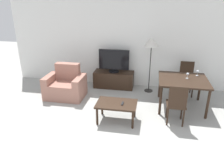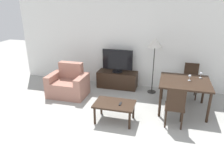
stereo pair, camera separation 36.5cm
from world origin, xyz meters
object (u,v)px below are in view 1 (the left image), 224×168
at_px(dining_chair_near, 177,103).
at_px(wine_glass_left, 188,74).
at_px(floor_lamp, 152,44).
at_px(wine_glass_center, 198,72).
at_px(coffee_table, 117,105).
at_px(dining_chair_far, 186,77).
at_px(tv, 114,61).
at_px(dining_table, 183,82).
at_px(remote_primary, 122,103).
at_px(tv_stand, 114,79).
at_px(armchair, 66,86).

bearing_deg(dining_chair_near, wine_glass_left, 72.17).
xyz_separation_m(floor_lamp, wine_glass_center, (1.17, -0.53, -0.53)).
bearing_deg(floor_lamp, coffee_table, -109.70).
distance_m(coffee_table, dining_chair_far, 2.45).
distance_m(tv, dining_table, 2.10).
height_order(remote_primary, wine_glass_left, wine_glass_left).
xyz_separation_m(dining_table, wine_glass_center, (0.36, 0.31, 0.18)).
bearing_deg(remote_primary, tv_stand, 105.56).
bearing_deg(remote_primary, dining_chair_far, 50.06).
bearing_deg(dining_table, dining_chair_far, 76.79).
bearing_deg(dining_table, wine_glass_center, 40.89).
distance_m(dining_table, dining_chair_far, 0.89).
bearing_deg(coffee_table, dining_table, 33.23).
height_order(tv, floor_lamp, floor_lamp).
height_order(dining_table, dining_chair_near, dining_chair_near).
relative_size(coffee_table, floor_lamp, 0.56).
distance_m(armchair, dining_table, 3.05).
relative_size(dining_chair_near, wine_glass_center, 6.27).
bearing_deg(coffee_table, tv_stand, 102.01).
bearing_deg(armchair, remote_primary, -30.69).
distance_m(tv_stand, dining_chair_near, 2.48).
relative_size(floor_lamp, remote_primary, 10.39).
height_order(dining_table, wine_glass_center, wine_glass_center).
xyz_separation_m(tv_stand, coffee_table, (0.41, -1.92, 0.14)).
height_order(armchair, dining_chair_near, dining_chair_near).
xyz_separation_m(armchair, coffee_table, (1.58, -1.00, 0.07)).
distance_m(floor_lamp, remote_primary, 2.10).
distance_m(tv, floor_lamp, 1.19).
height_order(dining_chair_near, wine_glass_left, dining_chair_near).
bearing_deg(floor_lamp, dining_chair_far, 0.42).
height_order(dining_chair_near, floor_lamp, floor_lamp).
height_order(coffee_table, dining_chair_far, dining_chair_far).
bearing_deg(tv, tv_stand, 90.00).
relative_size(tv, wine_glass_left, 6.13).
bearing_deg(armchair, tv, 38.17).
bearing_deg(wine_glass_center, coffee_table, -145.12).
height_order(floor_lamp, remote_primary, floor_lamp).
xyz_separation_m(tv_stand, floor_lamp, (1.05, -0.12, 1.13)).
relative_size(dining_chair_far, wine_glass_left, 6.27).
bearing_deg(dining_table, tv, 152.67).
distance_m(dining_chair_far, wine_glass_center, 0.66).
bearing_deg(armchair, wine_glass_center, 4.53).
xyz_separation_m(dining_table, dining_chair_near, (-0.20, -0.85, -0.15)).
distance_m(dining_table, dining_chair_near, 0.89).
distance_m(dining_chair_near, dining_chair_far, 1.75).
bearing_deg(armchair, coffee_table, -32.34).
bearing_deg(remote_primary, wine_glass_left, 35.91).
xyz_separation_m(coffee_table, dining_table, (1.46, 0.95, 0.28)).
bearing_deg(wine_glass_center, remote_primary, -142.78).
bearing_deg(coffee_table, armchair, 147.66).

